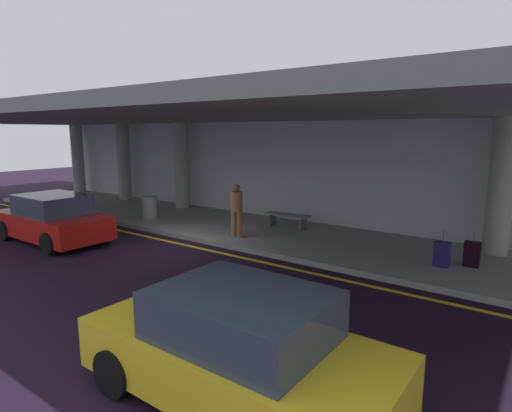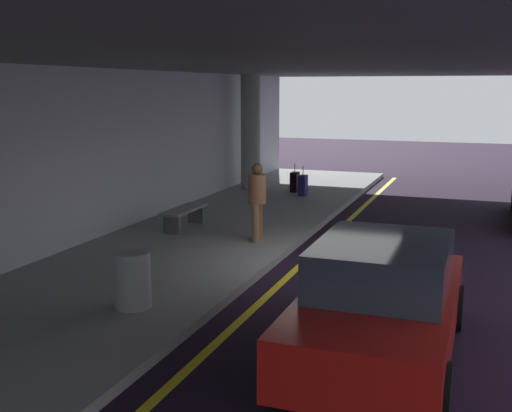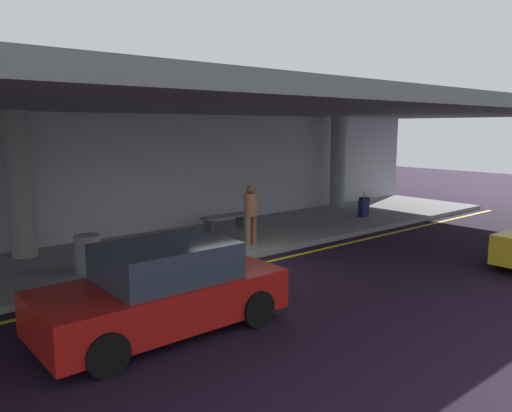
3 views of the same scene
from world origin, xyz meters
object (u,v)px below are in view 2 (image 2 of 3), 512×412
object	(u,v)px
traveler_with_luggage	(257,197)
suitcase_upright_secondary	(303,185)
suitcase_upright_primary	(295,182)
bench_metal	(184,213)
trash_bin_steel	(132,280)
support_column_right_mid	(250,132)
car_red	(380,303)

from	to	relation	value
traveler_with_luggage	suitcase_upright_secondary	bearing A→B (deg)	-8.12
suitcase_upright_primary	suitcase_upright_secondary	world-z (taller)	same
bench_metal	trash_bin_steel	world-z (taller)	trash_bin_steel
suitcase_upright_primary	trash_bin_steel	distance (m)	11.01
suitcase_upright_secondary	bench_metal	xyz separation A→B (m)	(-5.29, 1.34, 0.04)
support_column_right_mid	suitcase_upright_primary	size ratio (longest dim) A/B	4.06
car_red	suitcase_upright_primary	bearing A→B (deg)	20.32
car_red	bench_metal	xyz separation A→B (m)	(5.27, 5.40, -0.21)
traveler_with_luggage	suitcase_upright_primary	distance (m)	6.60
bench_metal	support_column_right_mid	bearing A→B (deg)	6.44
suitcase_upright_primary	bench_metal	world-z (taller)	suitcase_upright_primary
suitcase_upright_primary	bench_metal	xyz separation A→B (m)	(-5.88, 0.90, 0.04)
car_red	trash_bin_steel	distance (m)	3.71
support_column_right_mid	trash_bin_steel	xyz separation A→B (m)	(-11.30, -2.39, -1.40)
trash_bin_steel	suitcase_upright_primary	bearing A→B (deg)	4.11
bench_metal	suitcase_upright_secondary	bearing A→B (deg)	-14.20
suitcase_upright_primary	support_column_right_mid	bearing A→B (deg)	74.90
car_red	trash_bin_steel	world-z (taller)	car_red
car_red	bench_metal	distance (m)	7.54
suitcase_upright_primary	suitcase_upright_secondary	size ratio (longest dim) A/B	1.00
car_red	suitcase_upright_primary	xyz separation A→B (m)	(11.15, 4.49, -0.25)
traveler_with_luggage	trash_bin_steel	distance (m)	4.55
car_red	suitcase_upright_secondary	size ratio (longest dim) A/B	4.56
suitcase_upright_primary	trash_bin_steel	bearing A→B (deg)	-179.84
suitcase_upright_secondary	trash_bin_steel	distance (m)	10.40
support_column_right_mid	suitcase_upright_secondary	bearing A→B (deg)	-113.98
car_red	suitcase_upright_primary	distance (m)	12.02
suitcase_upright_primary	suitcase_upright_secondary	xyz separation A→B (m)	(-0.59, -0.43, 0.00)
traveler_with_luggage	suitcase_upright_primary	bearing A→B (deg)	-4.95
car_red	support_column_right_mid	bearing A→B (deg)	26.37
support_column_right_mid	suitcase_upright_primary	xyz separation A→B (m)	(-0.32, -1.60, -1.51)
support_column_right_mid	car_red	xyz separation A→B (m)	(-11.46, -6.10, -1.26)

